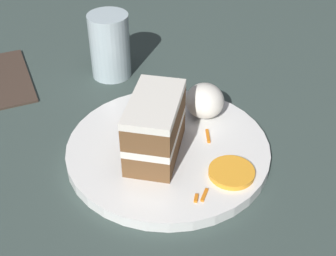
# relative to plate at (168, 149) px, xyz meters

# --- Properties ---
(ground_plane) EXTENTS (6.00, 6.00, 0.00)m
(ground_plane) POSITION_rel_plate_xyz_m (-0.04, -0.04, -0.03)
(ground_plane) COLOR #38332D
(ground_plane) RESTS_ON ground
(dining_table) EXTENTS (0.98, 1.14, 0.03)m
(dining_table) POSITION_rel_plate_xyz_m (-0.04, -0.04, -0.02)
(dining_table) COLOR #384742
(dining_table) RESTS_ON ground
(plate) EXTENTS (0.27, 0.27, 0.02)m
(plate) POSITION_rel_plate_xyz_m (0.00, 0.00, 0.00)
(plate) COLOR white
(plate) RESTS_ON dining_table
(cake_slice) EXTENTS (0.12, 0.08, 0.08)m
(cake_slice) POSITION_rel_plate_xyz_m (0.01, -0.02, 0.05)
(cake_slice) COLOR brown
(cake_slice) RESTS_ON plate
(cream_dollop) EXTENTS (0.06, 0.06, 0.05)m
(cream_dollop) POSITION_rel_plate_xyz_m (-0.07, 0.05, 0.03)
(cream_dollop) COLOR white
(cream_dollop) RESTS_ON plate
(orange_garnish) EXTENTS (0.06, 0.06, 0.01)m
(orange_garnish) POSITION_rel_plate_xyz_m (0.06, 0.08, 0.01)
(orange_garnish) COLOR orange
(orange_garnish) RESTS_ON plate
(carrot_shreds_scatter) EXTENTS (0.20, 0.12, 0.00)m
(carrot_shreds_scatter) POSITION_rel_plate_xyz_m (-0.01, 0.00, 0.01)
(carrot_shreds_scatter) COLOR orange
(carrot_shreds_scatter) RESTS_ON plate
(drinking_glass) EXTENTS (0.07, 0.07, 0.11)m
(drinking_glass) POSITION_rel_plate_xyz_m (-0.21, -0.09, 0.04)
(drinking_glass) COLOR silver
(drinking_glass) RESTS_ON dining_table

